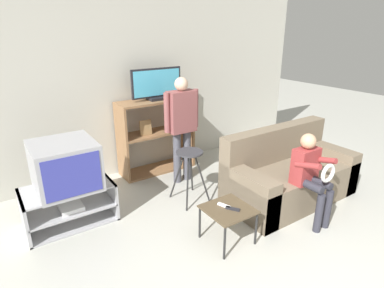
{
  "coord_description": "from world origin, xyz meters",
  "views": [
    {
      "loc": [
        -1.8,
        -0.78,
        2.12
      ],
      "look_at": [
        0.03,
        1.96,
        0.9
      ],
      "focal_mm": 30.0,
      "sensor_mm": 36.0,
      "label": 1
    }
  ],
  "objects_px": {
    "television_main": "(65,165)",
    "media_shelf": "(156,135)",
    "folding_stool": "(190,162)",
    "person_standing_adult": "(182,121)",
    "remote_control_black": "(233,209)",
    "person_seated_child": "(311,172)",
    "television_flat": "(157,85)",
    "snack_table": "(228,212)",
    "remote_control_white": "(224,205)",
    "couch": "(288,176)",
    "tv_stand": "(69,205)"
  },
  "relations": [
    {
      "from": "snack_table",
      "to": "remote_control_white",
      "type": "height_order",
      "value": "remote_control_white"
    },
    {
      "from": "folding_stool",
      "to": "snack_table",
      "type": "distance_m",
      "value": 0.95
    },
    {
      "from": "television_main",
      "to": "remote_control_black",
      "type": "distance_m",
      "value": 1.84
    },
    {
      "from": "folding_stool",
      "to": "media_shelf",
      "type": "bearing_deg",
      "value": 85.05
    },
    {
      "from": "remote_control_white",
      "to": "television_main",
      "type": "bearing_deg",
      "value": 116.91
    },
    {
      "from": "remote_control_white",
      "to": "media_shelf",
      "type": "bearing_deg",
      "value": 63.75
    },
    {
      "from": "television_main",
      "to": "media_shelf",
      "type": "distance_m",
      "value": 1.65
    },
    {
      "from": "media_shelf",
      "to": "snack_table",
      "type": "xyz_separation_m",
      "value": [
        -0.23,
        -1.96,
        -0.23
      ]
    },
    {
      "from": "snack_table",
      "to": "couch",
      "type": "xyz_separation_m",
      "value": [
        1.23,
        0.27,
        -0.03
      ]
    },
    {
      "from": "folding_stool",
      "to": "remote_control_white",
      "type": "distance_m",
      "value": 0.89
    },
    {
      "from": "television_flat",
      "to": "person_seated_child",
      "type": "height_order",
      "value": "television_flat"
    },
    {
      "from": "snack_table",
      "to": "person_seated_child",
      "type": "relative_size",
      "value": 0.44
    },
    {
      "from": "television_flat",
      "to": "media_shelf",
      "type": "bearing_deg",
      "value": 159.03
    },
    {
      "from": "tv_stand",
      "to": "person_standing_adult",
      "type": "xyz_separation_m",
      "value": [
        1.62,
        0.2,
        0.68
      ]
    },
    {
      "from": "television_main",
      "to": "media_shelf",
      "type": "height_order",
      "value": "media_shelf"
    },
    {
      "from": "snack_table",
      "to": "person_seated_child",
      "type": "xyz_separation_m",
      "value": [
        1.0,
        -0.2,
        0.27
      ]
    },
    {
      "from": "couch",
      "to": "remote_control_white",
      "type": "bearing_deg",
      "value": -170.0
    },
    {
      "from": "folding_stool",
      "to": "snack_table",
      "type": "height_order",
      "value": "folding_stool"
    },
    {
      "from": "television_main",
      "to": "snack_table",
      "type": "distance_m",
      "value": 1.8
    },
    {
      "from": "television_flat",
      "to": "person_standing_adult",
      "type": "xyz_separation_m",
      "value": [
        0.1,
        -0.51,
        -0.43
      ]
    },
    {
      "from": "remote_control_black",
      "to": "remote_control_white",
      "type": "distance_m",
      "value": 0.1
    },
    {
      "from": "snack_table",
      "to": "person_standing_adult",
      "type": "bearing_deg",
      "value": 76.02
    },
    {
      "from": "television_main",
      "to": "media_shelf",
      "type": "xyz_separation_m",
      "value": [
        1.48,
        0.71,
        -0.14
      ]
    },
    {
      "from": "tv_stand",
      "to": "couch",
      "type": "distance_m",
      "value": 2.68
    },
    {
      "from": "television_main",
      "to": "snack_table",
      "type": "xyz_separation_m",
      "value": [
        1.25,
        -1.25,
        -0.37
      ]
    },
    {
      "from": "snack_table",
      "to": "media_shelf",
      "type": "bearing_deg",
      "value": 83.32
    },
    {
      "from": "television_main",
      "to": "remote_control_white",
      "type": "distance_m",
      "value": 1.75
    },
    {
      "from": "television_flat",
      "to": "folding_stool",
      "type": "height_order",
      "value": "television_flat"
    },
    {
      "from": "couch",
      "to": "media_shelf",
      "type": "bearing_deg",
      "value": 120.71
    },
    {
      "from": "television_main",
      "to": "person_standing_adult",
      "type": "xyz_separation_m",
      "value": [
        1.61,
        0.2,
        0.19
      ]
    },
    {
      "from": "television_flat",
      "to": "remote_control_black",
      "type": "height_order",
      "value": "television_flat"
    },
    {
      "from": "media_shelf",
      "to": "remote_control_black",
      "type": "distance_m",
      "value": 2.02
    },
    {
      "from": "television_flat",
      "to": "snack_table",
      "type": "distance_m",
      "value": 2.2
    },
    {
      "from": "tv_stand",
      "to": "person_standing_adult",
      "type": "relative_size",
      "value": 0.64
    },
    {
      "from": "television_flat",
      "to": "couch",
      "type": "xyz_separation_m",
      "value": [
        0.97,
        -1.68,
        -1.02
      ]
    },
    {
      "from": "television_main",
      "to": "person_standing_adult",
      "type": "bearing_deg",
      "value": 6.99
    },
    {
      "from": "tv_stand",
      "to": "snack_table",
      "type": "distance_m",
      "value": 1.78
    },
    {
      "from": "person_standing_adult",
      "to": "television_main",
      "type": "bearing_deg",
      "value": -173.01
    },
    {
      "from": "media_shelf",
      "to": "couch",
      "type": "xyz_separation_m",
      "value": [
        1.0,
        -1.69,
        -0.26
      ]
    },
    {
      "from": "remote_control_black",
      "to": "television_flat",
      "type": "bearing_deg",
      "value": 50.39
    },
    {
      "from": "person_standing_adult",
      "to": "media_shelf",
      "type": "bearing_deg",
      "value": 104.12
    },
    {
      "from": "snack_table",
      "to": "couch",
      "type": "distance_m",
      "value": 1.26
    },
    {
      "from": "remote_control_white",
      "to": "person_seated_child",
      "type": "height_order",
      "value": "person_seated_child"
    },
    {
      "from": "tv_stand",
      "to": "television_flat",
      "type": "relative_size",
      "value": 1.24
    },
    {
      "from": "remote_control_black",
      "to": "person_seated_child",
      "type": "distance_m",
      "value": 1.01
    },
    {
      "from": "folding_stool",
      "to": "person_standing_adult",
      "type": "distance_m",
      "value": 0.68
    },
    {
      "from": "remote_control_black",
      "to": "person_seated_child",
      "type": "xyz_separation_m",
      "value": [
        0.97,
        -0.16,
        0.22
      ]
    },
    {
      "from": "television_flat",
      "to": "remote_control_black",
      "type": "relative_size",
      "value": 5.36
    },
    {
      "from": "television_main",
      "to": "remote_control_white",
      "type": "xyz_separation_m",
      "value": [
        1.24,
        -1.19,
        -0.31
      ]
    },
    {
      "from": "remote_control_black",
      "to": "tv_stand",
      "type": "bearing_deg",
      "value": 102.12
    }
  ]
}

